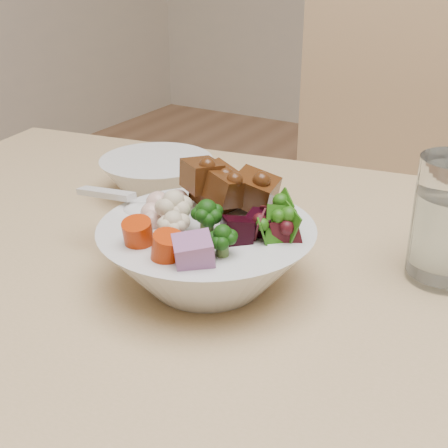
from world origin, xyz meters
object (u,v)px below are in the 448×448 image
object	(u,v)px
dining_table	(407,392)
side_bowl	(157,177)
food_bowl	(209,251)
chair_far	(382,209)

from	to	relation	value
dining_table	side_bowl	size ratio (longest dim) A/B	10.31
side_bowl	food_bowl	bearing A→B (deg)	-42.15
chair_far	side_bowl	world-z (taller)	chair_far
dining_table	side_bowl	bearing A→B (deg)	150.84
dining_table	side_bowl	xyz separation A→B (m)	(-0.40, 0.15, 0.10)
dining_table	chair_far	distance (m)	0.72
food_bowl	dining_table	bearing A→B (deg)	6.08
dining_table	food_bowl	bearing A→B (deg)	177.52
dining_table	chair_far	world-z (taller)	chair_far
dining_table	chair_far	xyz separation A→B (m)	(-0.22, 0.67, -0.11)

